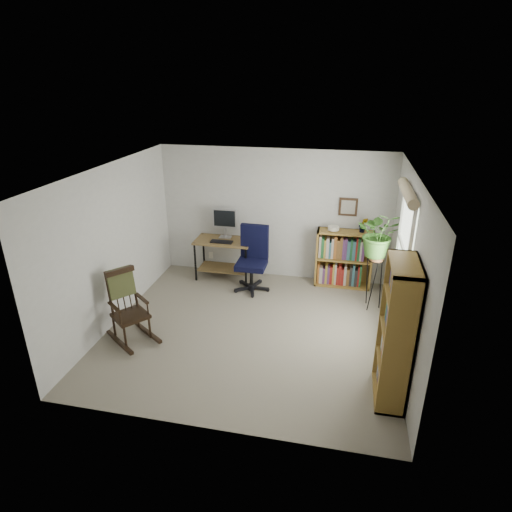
% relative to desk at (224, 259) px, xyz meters
% --- Properties ---
extents(floor, '(4.20, 4.00, 0.00)m').
position_rel_desk_xyz_m(floor, '(0.89, -1.70, -0.38)').
color(floor, gray).
rests_on(floor, ground).
extents(ceiling, '(4.20, 4.00, 0.00)m').
position_rel_desk_xyz_m(ceiling, '(0.89, -1.70, 2.02)').
color(ceiling, silver).
rests_on(ceiling, ground).
extents(wall_back, '(4.20, 0.00, 2.40)m').
position_rel_desk_xyz_m(wall_back, '(0.89, 0.30, 0.82)').
color(wall_back, beige).
rests_on(wall_back, ground).
extents(wall_front, '(4.20, 0.00, 2.40)m').
position_rel_desk_xyz_m(wall_front, '(0.89, -3.70, 0.82)').
color(wall_front, beige).
rests_on(wall_front, ground).
extents(wall_left, '(0.00, 4.00, 2.40)m').
position_rel_desk_xyz_m(wall_left, '(-1.21, -1.70, 0.82)').
color(wall_left, beige).
rests_on(wall_left, ground).
extents(wall_right, '(0.00, 4.00, 2.40)m').
position_rel_desk_xyz_m(wall_right, '(2.99, -1.70, 0.82)').
color(wall_right, beige).
rests_on(wall_right, ground).
extents(window, '(0.12, 1.20, 1.50)m').
position_rel_desk_xyz_m(window, '(2.95, -1.40, 1.02)').
color(window, white).
rests_on(window, wall_right).
extents(desk, '(1.04, 0.57, 0.75)m').
position_rel_desk_xyz_m(desk, '(0.00, 0.00, 0.00)').
color(desk, brown).
rests_on(desk, floor).
extents(monitor, '(0.46, 0.16, 0.56)m').
position_rel_desk_xyz_m(monitor, '(0.00, 0.14, 0.66)').
color(monitor, '#B4B4B9').
rests_on(monitor, desk).
extents(keyboard, '(0.40, 0.15, 0.02)m').
position_rel_desk_xyz_m(keyboard, '(0.00, -0.12, 0.39)').
color(keyboard, black).
rests_on(keyboard, desk).
extents(office_chair, '(0.66, 0.66, 1.17)m').
position_rel_desk_xyz_m(office_chair, '(0.62, -0.41, 0.21)').
color(office_chair, black).
rests_on(office_chair, floor).
extents(rocking_chair, '(1.07, 1.02, 1.08)m').
position_rel_desk_xyz_m(rocking_chair, '(-0.73, -2.28, 0.16)').
color(rocking_chair, black).
rests_on(rocking_chair, floor).
extents(low_bookshelf, '(0.99, 0.33, 1.04)m').
position_rel_desk_xyz_m(low_bookshelf, '(2.20, 0.12, 0.15)').
color(low_bookshelf, olive).
rests_on(low_bookshelf, floor).
extents(tall_bookshelf, '(0.33, 0.76, 1.73)m').
position_rel_desk_xyz_m(tall_bookshelf, '(2.81, -2.73, 0.49)').
color(tall_bookshelf, olive).
rests_on(tall_bookshelf, floor).
extents(plant_stand, '(0.31, 0.31, 0.99)m').
position_rel_desk_xyz_m(plant_stand, '(2.69, -0.60, 0.12)').
color(plant_stand, black).
rests_on(plant_stand, floor).
extents(spider_plant, '(1.69, 1.88, 1.47)m').
position_rel_desk_xyz_m(spider_plant, '(2.69, -0.60, 1.28)').
color(spider_plant, '#396D26').
rests_on(spider_plant, plant_stand).
extents(potted_plant_small, '(0.13, 0.24, 0.11)m').
position_rel_desk_xyz_m(potted_plant_small, '(2.48, 0.13, 0.72)').
color(potted_plant_small, '#396D26').
rests_on(potted_plant_small, low_bookshelf).
extents(framed_picture, '(0.32, 0.04, 0.32)m').
position_rel_desk_xyz_m(framed_picture, '(2.20, 0.27, 1.06)').
color(framed_picture, black).
rests_on(framed_picture, wall_back).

